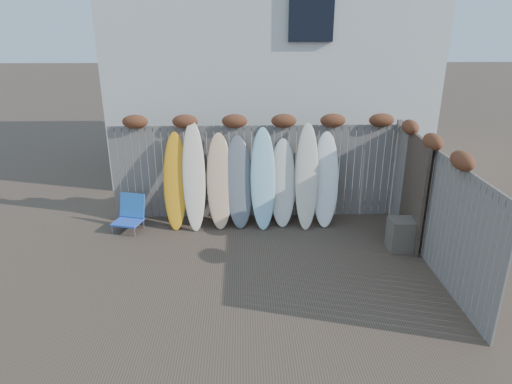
{
  "coord_description": "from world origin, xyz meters",
  "views": [
    {
      "loc": [
        -0.24,
        -6.77,
        4.03
      ],
      "look_at": [
        0.0,
        1.2,
        1.0
      ],
      "focal_mm": 32.0,
      "sensor_mm": 36.0,
      "label": 1
    }
  ],
  "objects_px": {
    "wooden_crate": "(403,234)",
    "surfboard_0": "(175,181)",
    "lattice_panel": "(414,191)",
    "beach_chair": "(130,214)"
  },
  "relations": [
    {
      "from": "beach_chair",
      "to": "wooden_crate",
      "type": "distance_m",
      "value": 5.36
    },
    {
      "from": "wooden_crate",
      "to": "surfboard_0",
      "type": "xyz_separation_m",
      "value": [
        -4.32,
        1.21,
        0.66
      ]
    },
    {
      "from": "beach_chair",
      "to": "surfboard_0",
      "type": "bearing_deg",
      "value": 10.07
    },
    {
      "from": "wooden_crate",
      "to": "lattice_panel",
      "type": "height_order",
      "value": "lattice_panel"
    },
    {
      "from": "beach_chair",
      "to": "surfboard_0",
      "type": "xyz_separation_m",
      "value": [
        0.93,
        0.17,
        0.63
      ]
    },
    {
      "from": "wooden_crate",
      "to": "lattice_panel",
      "type": "xyz_separation_m",
      "value": [
        0.24,
        0.35,
        0.73
      ]
    },
    {
      "from": "surfboard_0",
      "to": "lattice_panel",
      "type": "bearing_deg",
      "value": -10.97
    },
    {
      "from": "beach_chair",
      "to": "surfboard_0",
      "type": "relative_size",
      "value": 0.35
    },
    {
      "from": "wooden_crate",
      "to": "lattice_panel",
      "type": "relative_size",
      "value": 0.29
    },
    {
      "from": "wooden_crate",
      "to": "beach_chair",
      "type": "bearing_deg",
      "value": 168.71
    }
  ]
}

